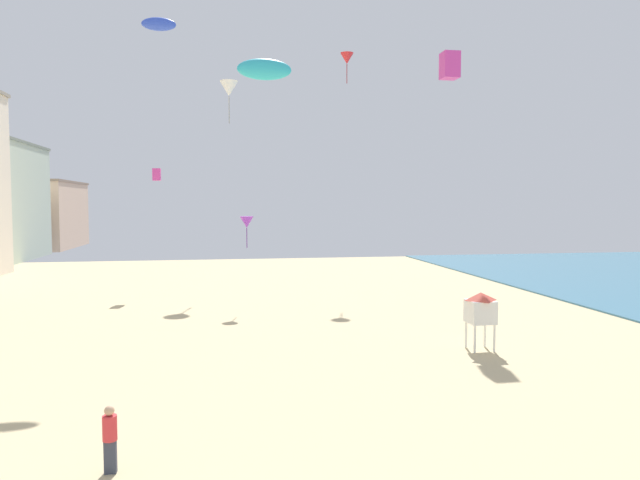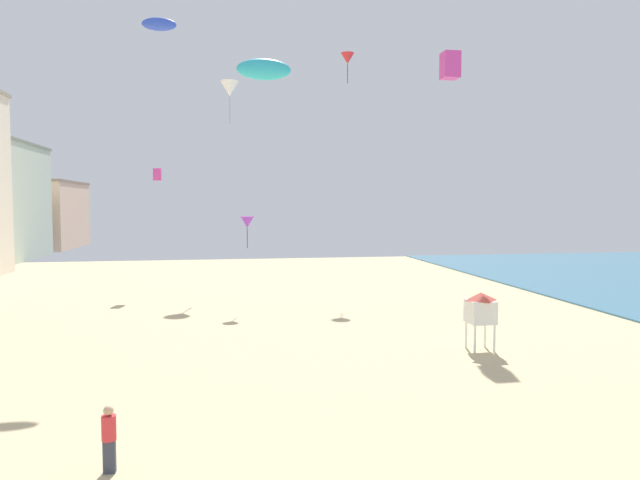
{
  "view_description": "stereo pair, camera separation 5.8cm",
  "coord_description": "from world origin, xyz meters",
  "px_view_note": "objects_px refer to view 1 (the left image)",
  "views": [
    {
      "loc": [
        0.45,
        -6.77,
        6.42
      ],
      "look_at": [
        4.69,
        17.82,
        4.84
      ],
      "focal_mm": 32.11,
      "sensor_mm": 36.0,
      "label": 1
    },
    {
      "loc": [
        0.51,
        -6.78,
        6.42
      ],
      "look_at": [
        4.69,
        17.82,
        4.84
      ],
      "focal_mm": 32.11,
      "sensor_mm": 36.0,
      "label": 2
    }
  ],
  "objects_px": {
    "kite_magenta_box": "(157,175)",
    "kite_magenta_box_2": "(450,65)",
    "kite_purple_delta_2": "(247,222)",
    "kite_cyan_parafoil": "(264,69)",
    "kite_red_delta": "(347,59)",
    "kite_flyer": "(110,435)",
    "lifeguard_stand": "(480,308)",
    "kite_white_delta": "(229,89)",
    "kite_blue_parafoil": "(159,24)"
  },
  "relations": [
    {
      "from": "kite_magenta_box",
      "to": "kite_magenta_box_2",
      "type": "relative_size",
      "value": 0.59
    },
    {
      "from": "kite_purple_delta_2",
      "to": "kite_magenta_box_2",
      "type": "xyz_separation_m",
      "value": [
        11.66,
        -3.44,
        9.17
      ]
    },
    {
      "from": "kite_cyan_parafoil",
      "to": "kite_red_delta",
      "type": "bearing_deg",
      "value": 72.78
    },
    {
      "from": "kite_flyer",
      "to": "kite_magenta_box",
      "type": "distance_m",
      "value": 31.27
    },
    {
      "from": "kite_purple_delta_2",
      "to": "kite_cyan_parafoil",
      "type": "bearing_deg",
      "value": -90.62
    },
    {
      "from": "lifeguard_stand",
      "to": "kite_white_delta",
      "type": "distance_m",
      "value": 29.15
    },
    {
      "from": "kite_magenta_box_2",
      "to": "kite_cyan_parafoil",
      "type": "bearing_deg",
      "value": -129.55
    },
    {
      "from": "kite_flyer",
      "to": "kite_cyan_parafoil",
      "type": "height_order",
      "value": "kite_cyan_parafoil"
    },
    {
      "from": "kite_flyer",
      "to": "kite_red_delta",
      "type": "distance_m",
      "value": 38.96
    },
    {
      "from": "lifeguard_stand",
      "to": "kite_cyan_parafoil",
      "type": "relative_size",
      "value": 1.54
    },
    {
      "from": "kite_flyer",
      "to": "kite_blue_parafoil",
      "type": "height_order",
      "value": "kite_blue_parafoil"
    },
    {
      "from": "kite_flyer",
      "to": "kite_red_delta",
      "type": "bearing_deg",
      "value": -167.12
    },
    {
      "from": "kite_red_delta",
      "to": "kite_white_delta",
      "type": "distance_m",
      "value": 9.9
    },
    {
      "from": "lifeguard_stand",
      "to": "kite_magenta_box",
      "type": "distance_m",
      "value": 27.12
    },
    {
      "from": "kite_cyan_parafoil",
      "to": "kite_magenta_box_2",
      "type": "height_order",
      "value": "kite_magenta_box_2"
    },
    {
      "from": "kite_red_delta",
      "to": "kite_white_delta",
      "type": "bearing_deg",
      "value": 177.68
    },
    {
      "from": "kite_white_delta",
      "to": "kite_cyan_parafoil",
      "type": "relative_size",
      "value": 2.02
    },
    {
      "from": "lifeguard_stand",
      "to": "kite_magenta_box_2",
      "type": "height_order",
      "value": "kite_magenta_box_2"
    },
    {
      "from": "kite_red_delta",
      "to": "kite_magenta_box_2",
      "type": "height_order",
      "value": "kite_red_delta"
    },
    {
      "from": "kite_cyan_parafoil",
      "to": "lifeguard_stand",
      "type": "bearing_deg",
      "value": 29.5
    },
    {
      "from": "kite_red_delta",
      "to": "kite_white_delta",
      "type": "relative_size",
      "value": 0.73
    },
    {
      "from": "kite_magenta_box_2",
      "to": "kite_flyer",
      "type": "bearing_deg",
      "value": -131.19
    },
    {
      "from": "kite_magenta_box",
      "to": "kite_purple_delta_2",
      "type": "xyz_separation_m",
      "value": [
        6.26,
        -8.67,
        -3.31
      ]
    },
    {
      "from": "kite_blue_parafoil",
      "to": "lifeguard_stand",
      "type": "bearing_deg",
      "value": -26.99
    },
    {
      "from": "kite_purple_delta_2",
      "to": "lifeguard_stand",
      "type": "bearing_deg",
      "value": -51.85
    },
    {
      "from": "kite_magenta_box",
      "to": "kite_cyan_parafoil",
      "type": "distance_m",
      "value": 27.23
    },
    {
      "from": "kite_white_delta",
      "to": "kite_blue_parafoil",
      "type": "height_order",
      "value": "kite_white_delta"
    },
    {
      "from": "kite_magenta_box",
      "to": "kite_red_delta",
      "type": "relative_size",
      "value": 0.37
    },
    {
      "from": "kite_white_delta",
      "to": "kite_cyan_parafoil",
      "type": "height_order",
      "value": "kite_white_delta"
    },
    {
      "from": "lifeguard_stand",
      "to": "kite_blue_parafoil",
      "type": "relative_size",
      "value": 1.49
    },
    {
      "from": "kite_magenta_box_2",
      "to": "kite_purple_delta_2",
      "type": "bearing_deg",
      "value": 163.56
    },
    {
      "from": "kite_cyan_parafoil",
      "to": "kite_blue_parafoil",
      "type": "relative_size",
      "value": 0.97
    },
    {
      "from": "kite_red_delta",
      "to": "kite_magenta_box",
      "type": "bearing_deg",
      "value": -171.68
    },
    {
      "from": "lifeguard_stand",
      "to": "kite_magenta_box",
      "type": "relative_size",
      "value": 2.85
    },
    {
      "from": "kite_purple_delta_2",
      "to": "kite_blue_parafoil",
      "type": "bearing_deg",
      "value": -132.15
    },
    {
      "from": "kite_magenta_box",
      "to": "kite_blue_parafoil",
      "type": "distance_m",
      "value": 15.43
    },
    {
      "from": "kite_blue_parafoil",
      "to": "kite_magenta_box_2",
      "type": "bearing_deg",
      "value": 5.59
    },
    {
      "from": "lifeguard_stand",
      "to": "kite_blue_parafoil",
      "type": "xyz_separation_m",
      "value": [
        -14.17,
        7.22,
        13.65
      ]
    },
    {
      "from": "kite_white_delta",
      "to": "kite_magenta_box_2",
      "type": "bearing_deg",
      "value": -49.59
    },
    {
      "from": "kite_blue_parafoil",
      "to": "kite_magenta_box_2",
      "type": "relative_size",
      "value": 1.13
    },
    {
      "from": "kite_magenta_box_2",
      "to": "kite_blue_parafoil",
      "type": "bearing_deg",
      "value": -174.41
    },
    {
      "from": "kite_flyer",
      "to": "kite_cyan_parafoil",
      "type": "distance_m",
      "value": 11.05
    },
    {
      "from": "kite_red_delta",
      "to": "kite_purple_delta_2",
      "type": "relative_size",
      "value": 1.24
    },
    {
      "from": "kite_flyer",
      "to": "kite_cyan_parafoil",
      "type": "xyz_separation_m",
      "value": [
        4.01,
        3.77,
        9.58
      ]
    },
    {
      "from": "kite_cyan_parafoil",
      "to": "kite_purple_delta_2",
      "type": "relative_size",
      "value": 0.84
    },
    {
      "from": "kite_red_delta",
      "to": "kite_cyan_parafoil",
      "type": "height_order",
      "value": "kite_red_delta"
    },
    {
      "from": "kite_cyan_parafoil",
      "to": "kite_magenta_box_2",
      "type": "bearing_deg",
      "value": 50.45
    },
    {
      "from": "kite_flyer",
      "to": "kite_purple_delta_2",
      "type": "relative_size",
      "value": 0.83
    },
    {
      "from": "kite_cyan_parafoil",
      "to": "kite_white_delta",
      "type": "bearing_deg",
      "value": 91.27
    },
    {
      "from": "kite_cyan_parafoil",
      "to": "kite_magenta_box_2",
      "type": "xyz_separation_m",
      "value": [
        11.86,
        14.36,
        3.96
      ]
    }
  ]
}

